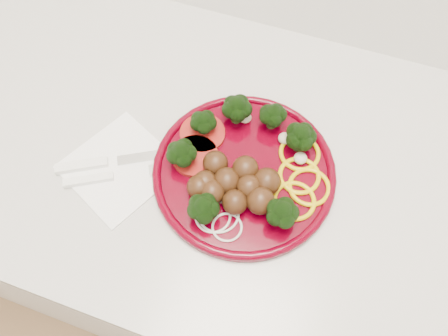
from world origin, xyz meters
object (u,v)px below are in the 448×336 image
(napkin, at_px, (120,167))
(fork, at_px, (103,178))
(plate, at_px, (242,168))
(knife, at_px, (104,162))

(napkin, xyz_separation_m, fork, (-0.01, -0.03, 0.01))
(plate, relative_size, knife, 1.53)
(plate, bearing_deg, napkin, -164.04)
(napkin, relative_size, fork, 0.90)
(napkin, xyz_separation_m, knife, (-0.03, -0.00, 0.01))
(plate, xyz_separation_m, knife, (-0.21, -0.06, -0.01))
(napkin, bearing_deg, fork, -117.21)
(plate, height_order, napkin, plate)
(napkin, height_order, fork, fork)
(plate, xyz_separation_m, napkin, (-0.19, -0.05, -0.02))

